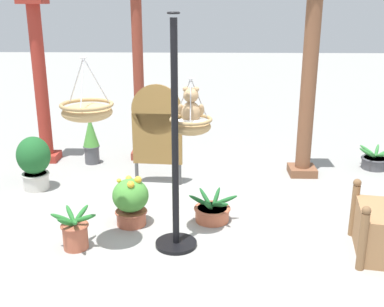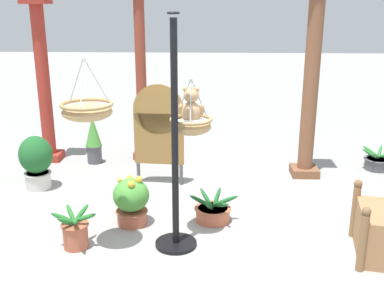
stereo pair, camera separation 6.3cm
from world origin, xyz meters
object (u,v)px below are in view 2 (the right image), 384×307
Objects in this scene: hanging_basket_left_high at (87,110)px; potted_plant_bushy_green at (378,162)px; hanging_basket_with_teddy at (191,125)px; greenhouse_pillar_right at (44,85)px; potted_plant_tall_leafy at (94,139)px; greenhouse_pillar_far_back at (312,75)px; display_pole_central at (175,181)px; display_sign_board at (159,126)px; greenhouse_pillar_left at (141,74)px; potted_plant_conical_shrub at (213,211)px; potted_plant_fern_front at (75,231)px; teddy_bear at (191,108)px; potted_plant_flowering_red at (36,161)px; potted_plant_small_succulent at (131,201)px.

hanging_basket_left_high reaches higher than potted_plant_bushy_green.
hanging_basket_with_teddy is 1.07m from hanging_basket_left_high.
greenhouse_pillar_right is 4.73× the size of potted_plant_bushy_green.
greenhouse_pillar_far_back is at bearing -7.46° from potted_plant_tall_leafy.
display_pole_central reaches higher than display_sign_board.
greenhouse_pillar_left is 1.13× the size of greenhouse_pillar_right.
potted_plant_conical_shrub is (-1.37, -1.61, -1.38)m from greenhouse_pillar_far_back.
greenhouse_pillar_far_back is 2.17× the size of display_sign_board.
potted_plant_fern_front is 2.78m from potted_plant_tall_leafy.
greenhouse_pillar_far_back reaches higher than display_pole_central.
potted_plant_tall_leafy is (-0.46, 2.73, 0.21)m from potted_plant_fern_front.
greenhouse_pillar_left is at bearing 84.49° from potted_plant_fern_front.
teddy_bear is 0.53× the size of potted_plant_flowering_red.
potted_plant_bushy_green is (1.17, 0.29, -1.37)m from greenhouse_pillar_far_back.
greenhouse_pillar_left is at bearing 88.85° from hanging_basket_left_high.
hanging_basket_with_teddy is at bearing -55.39° from potted_plant_tall_leafy.
display_pole_central reaches higher than potted_plant_conical_shrub.
display_pole_central is 1.82m from display_sign_board.
potted_plant_fern_front is at bearing -146.83° from potted_plant_bushy_green.
potted_plant_bushy_green is 4.03m from potted_plant_small_succulent.
display_pole_central is 3.10m from greenhouse_pillar_left.
hanging_basket_with_teddy reaches higher than potted_plant_flowering_red.
greenhouse_pillar_left is (0.06, 3.07, -0.10)m from hanging_basket_left_high.
potted_plant_bushy_green is (3.69, -0.42, -1.27)m from greenhouse_pillar_left.
display_sign_board is at bearing -71.09° from greenhouse_pillar_left.
potted_plant_flowering_red is at bearing 159.06° from potted_plant_conical_shrub.
display_sign_board is (0.46, 1.92, -0.65)m from hanging_basket_left_high.
display_sign_board is at bearing 108.73° from teddy_bear.
display_pole_central is at bearing -139.31° from potted_plant_bushy_green.
hanging_basket_with_teddy is 1.47× the size of teddy_bear.
potted_plant_small_succulent is (0.27, 0.62, -1.20)m from hanging_basket_left_high.
display_pole_central is at bearing -50.75° from greenhouse_pillar_right.
potted_plant_tall_leafy is 2.37m from potted_plant_small_succulent.
display_pole_central reaches higher than potted_plant_small_succulent.
hanging_basket_with_teddy is at bearing 15.46° from potted_plant_fern_front.
greenhouse_pillar_right is (-2.42, 2.53, -0.04)m from hanging_basket_with_teddy.
display_pole_central is 3.20× the size of potted_plant_flowering_red.
potted_plant_tall_leafy is (-1.66, 2.38, -1.04)m from teddy_bear.
display_pole_central is 2.94m from greenhouse_pillar_far_back.
potted_plant_fern_front is (1.22, -2.86, -1.04)m from greenhouse_pillar_right.
display_pole_central reaches higher than hanging_basket_with_teddy.
potted_plant_bushy_green is at bearing 39.22° from hanging_basket_with_teddy.
potted_plant_tall_leafy is 2.80m from potted_plant_conical_shrub.
potted_plant_tall_leafy is at bearing 103.85° from hanging_basket_left_high.
potted_plant_flowering_red is (-3.78, -0.68, -1.09)m from greenhouse_pillar_far_back.
potted_plant_fern_front reaches higher than potted_plant_conical_shrub.
display_sign_board is (-0.51, 1.53, -0.42)m from hanging_basket_with_teddy.
teddy_bear is at bearing 90.00° from hanging_basket_with_teddy.
potted_plant_small_succulent is (0.96, -2.16, -0.10)m from potted_plant_tall_leafy.
greenhouse_pillar_right is 4.08m from greenhouse_pillar_far_back.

